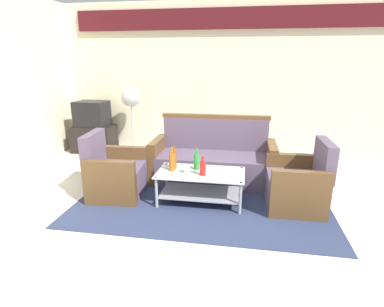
{
  "coord_description": "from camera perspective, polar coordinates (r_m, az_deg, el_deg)",
  "views": [
    {
      "loc": [
        0.34,
        -3.0,
        1.78
      ],
      "look_at": [
        -0.28,
        0.62,
        0.65
      ],
      "focal_mm": 28.88,
      "sensor_mm": 36.0,
      "label": 1
    }
  ],
  "objects": [
    {
      "name": "bottle_green",
      "position": [
        3.96,
        0.87,
        -1.45
      ],
      "size": [
        0.08,
        0.08,
        0.29
      ],
      "color": "#2D8C38",
      "rests_on": "coffee_table"
    },
    {
      "name": "tv_stand",
      "position": [
        6.45,
        -17.59,
        2.65
      ],
      "size": [
        0.8,
        0.5,
        0.52
      ],
      "primitive_type": "cube",
      "color": "black",
      "rests_on": "ground"
    },
    {
      "name": "pedestal_fan",
      "position": [
        6.04,
        -11.18,
        9.47
      ],
      "size": [
        0.36,
        0.36,
        1.27
      ],
      "color": "#2D2D33",
      "rests_on": "ground"
    },
    {
      "name": "rug",
      "position": [
        4.15,
        2.03,
        -8.22
      ],
      "size": [
        3.19,
        2.11,
        0.01
      ],
      "primitive_type": "cube",
      "color": "#2D3856",
      "rests_on": "ground"
    },
    {
      "name": "couch",
      "position": [
        4.64,
        3.91,
        -1.36
      ],
      "size": [
        1.8,
        0.74,
        0.96
      ],
      "rotation": [
        0.0,
        0.0,
        3.14
      ],
      "color": "#5B4C60",
      "rests_on": "rug"
    },
    {
      "name": "bottle_orange",
      "position": [
        3.93,
        -3.69,
        -1.53
      ],
      "size": [
        0.08,
        0.08,
        0.31
      ],
      "color": "#D85919",
      "rests_on": "coffee_table"
    },
    {
      "name": "wall_back",
      "position": [
        6.07,
        6.61,
        14.1
      ],
      "size": [
        6.52,
        0.19,
        2.8
      ],
      "color": "beige",
      "rests_on": "ground"
    },
    {
      "name": "bottle_red",
      "position": [
        3.78,
        2.0,
        -2.69
      ],
      "size": [
        0.08,
        0.08,
        0.24
      ],
      "color": "red",
      "rests_on": "coffee_table"
    },
    {
      "name": "armchair_right",
      "position": [
        4.04,
        18.96,
        -5.58
      ],
      "size": [
        0.71,
        0.77,
        0.85
      ],
      "rotation": [
        0.0,
        0.0,
        1.59
      ],
      "color": "#5B4C60",
      "rests_on": "rug"
    },
    {
      "name": "bottle_brown",
      "position": [
        4.02,
        -3.32,
        -1.15
      ],
      "size": [
        0.07,
        0.07,
        0.3
      ],
      "color": "brown",
      "rests_on": "coffee_table"
    },
    {
      "name": "television",
      "position": [
        6.35,
        -17.98,
        7.02
      ],
      "size": [
        0.62,
        0.48,
        0.48
      ],
      "rotation": [
        0.0,
        0.0,
        3.09
      ],
      "color": "black",
      "rests_on": "tv_stand"
    },
    {
      "name": "coffee_table",
      "position": [
        3.95,
        1.58,
        -5.36
      ],
      "size": [
        1.1,
        0.6,
        0.4
      ],
      "color": "silver",
      "rests_on": "rug"
    },
    {
      "name": "armchair_left",
      "position": [
        4.29,
        -13.95,
        -3.8
      ],
      "size": [
        0.75,
        0.81,
        0.85
      ],
      "rotation": [
        0.0,
        0.0,
        -1.49
      ],
      "color": "#5B4C60",
      "rests_on": "rug"
    },
    {
      "name": "ground_plane",
      "position": [
        3.5,
        2.82,
        -13.45
      ],
      "size": [
        14.0,
        14.0,
        0.0
      ],
      "primitive_type": "plane",
      "color": "beige"
    },
    {
      "name": "cup",
      "position": [
        3.87,
        -0.99,
        -2.87
      ],
      "size": [
        0.08,
        0.08,
        0.1
      ],
      "primitive_type": "cylinder",
      "color": "silver",
      "rests_on": "coffee_table"
    }
  ]
}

